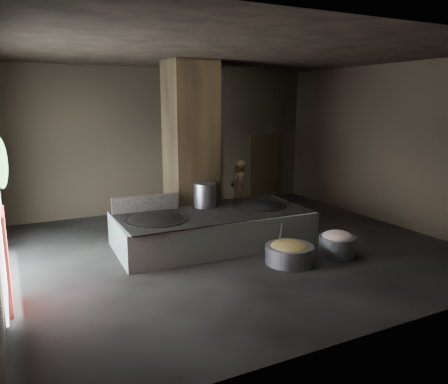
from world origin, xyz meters
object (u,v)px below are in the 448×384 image
meat_basin (337,246)px  wok_right (259,208)px  cook (239,190)px  hearth_platform (213,228)px  stock_pot (205,195)px  wok_left (156,223)px  veg_basin (289,254)px

meat_basin → wok_right: bearing=111.8°
cook → meat_basin: (0.44, -3.88, -0.65)m
hearth_platform → stock_pot: 0.91m
wok_right → stock_pot: bearing=159.0°
stock_pot → cook: 2.16m
wok_right → stock_pot: stock_pot is taller
hearth_platform → cook: cook is taller
stock_pot → meat_basin: bearing=-50.3°
cook → meat_basin: cook is taller
wok_left → veg_basin: wok_left is taller
stock_pot → meat_basin: (2.13, -2.56, -0.90)m
cook → veg_basin: (-0.79, -3.76, -0.69)m
stock_pot → veg_basin: 2.76m
wok_right → stock_pot: size_ratio=2.25×
wok_right → stock_pot: (-1.30, 0.50, 0.38)m
cook → stock_pot: bearing=5.1°
wok_left → stock_pot: (1.50, 0.60, 0.38)m
stock_pot → cook: (1.69, 1.32, -0.25)m
cook → wok_left: bearing=-1.9°
wok_left → hearth_platform: bearing=2.0°
hearth_platform → veg_basin: 2.12m
wok_right → meat_basin: bearing=-68.2°
wok_left → cook: (3.19, 1.92, 0.13)m
wok_right → veg_basin: wok_right is taller
hearth_platform → stock_pot: size_ratio=7.67×
wok_left → cook: size_ratio=0.83×
hearth_platform → meat_basin: (2.18, -2.01, -0.18)m
wok_left → veg_basin: 3.07m
hearth_platform → wok_left: (-1.45, -0.05, 0.35)m
meat_basin → wok_left: bearing=151.6°
meat_basin → cook: bearing=96.4°
hearth_platform → meat_basin: bearing=-40.3°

